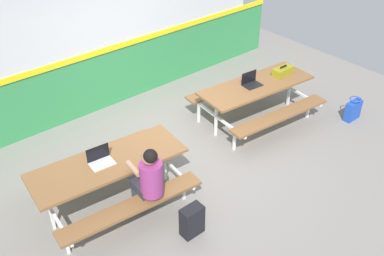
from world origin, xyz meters
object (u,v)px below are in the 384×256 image
object	(u,v)px
toolbox_grey	(283,71)
tote_bag_bright	(353,110)
picnic_table_right	(256,92)
picnic_table_left	(109,171)
student_nearer	(149,178)
backpack_dark	(192,221)
laptop_dark	(251,82)
laptop_silver	(101,160)

from	to	relation	value
toolbox_grey	tote_bag_bright	bearing A→B (deg)	-54.28
picnic_table_right	tote_bag_bright	distance (m)	1.85
picnic_table_left	tote_bag_bright	xyz separation A→B (m)	(4.51, -0.95, -0.39)
student_nearer	toolbox_grey	world-z (taller)	student_nearer
backpack_dark	tote_bag_bright	distance (m)	4.03
toolbox_grey	tote_bag_bright	xyz separation A→B (m)	(0.78, -1.08, -0.62)
toolbox_grey	backpack_dark	xyz separation A→B (m)	(-3.24, -1.29, -0.60)
student_nearer	picnic_table_right	bearing A→B (deg)	15.26
picnic_table_left	picnic_table_right	bearing A→B (deg)	3.65
picnic_table_right	toolbox_grey	bearing A→B (deg)	-5.67
backpack_dark	laptop_dark	bearing A→B (deg)	28.90
laptop_dark	tote_bag_bright	size ratio (longest dim) A/B	0.79
picnic_table_right	student_nearer	world-z (taller)	student_nearer
laptop_dark	tote_bag_bright	bearing A→B (deg)	-38.74
laptop_silver	laptop_dark	distance (m)	3.11
laptop_silver	tote_bag_bright	world-z (taller)	laptop_silver
student_nearer	laptop_dark	xyz separation A→B (m)	(2.78, 0.83, 0.08)
tote_bag_bright	picnic_table_left	bearing A→B (deg)	168.14
student_nearer	laptop_dark	distance (m)	2.90
tote_bag_bright	laptop_silver	bearing A→B (deg)	167.80
picnic_table_left	laptop_dark	size ratio (longest dim) A/B	6.36
backpack_dark	tote_bag_bright	bearing A→B (deg)	2.94
laptop_dark	laptop_silver	bearing A→B (deg)	-176.32
tote_bag_bright	backpack_dark	bearing A→B (deg)	-177.06
student_nearer	laptop_silver	world-z (taller)	student_nearer
picnic_table_left	picnic_table_right	xyz separation A→B (m)	(3.11, 0.20, 0.00)
tote_bag_bright	laptop_dark	bearing A→B (deg)	141.26
tote_bag_bright	toolbox_grey	bearing A→B (deg)	125.72
laptop_dark	backpack_dark	size ratio (longest dim) A/B	0.77
picnic_table_right	student_nearer	distance (m)	2.98
student_nearer	laptop_dark	size ratio (longest dim) A/B	3.55
toolbox_grey	backpack_dark	world-z (taller)	toolbox_grey
student_nearer	laptop_silver	size ratio (longest dim) A/B	3.55
picnic_table_right	laptop_silver	distance (m)	3.20
student_nearer	laptop_silver	distance (m)	0.71
student_nearer	toolbox_grey	size ratio (longest dim) A/B	3.02
laptop_silver	backpack_dark	bearing A→B (deg)	-64.58
picnic_table_left	student_nearer	world-z (taller)	student_nearer
student_nearer	tote_bag_bright	distance (m)	4.31
student_nearer	toolbox_grey	distance (m)	3.56
picnic_table_left	laptop_dark	xyz separation A→B (m)	(3.03, 0.25, 0.21)
backpack_dark	tote_bag_bright	xyz separation A→B (m)	(4.02, 0.21, -0.02)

